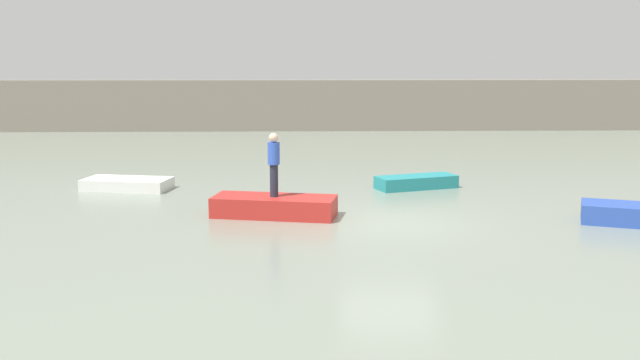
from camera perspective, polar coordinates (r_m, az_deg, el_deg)
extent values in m
plane|color=gray|center=(18.40, 5.67, -3.45)|extent=(120.00, 120.00, 0.00)
cube|color=gray|center=(41.82, 1.59, 6.05)|extent=(80.00, 1.20, 2.96)
cube|color=white|center=(23.76, -15.27, -0.30)|extent=(2.94, 1.77, 0.36)
cube|color=red|center=(19.06, -3.70, -2.13)|extent=(3.46, 1.87, 0.54)
cube|color=teal|center=(23.32, 7.76, -0.16)|extent=(2.81, 1.74, 0.41)
cylinder|color=#232838|center=(18.93, -3.73, -0.04)|extent=(0.22, 0.22, 0.87)
cylinder|color=blue|center=(18.82, -3.75, 2.16)|extent=(0.32, 0.32, 0.59)
sphere|color=beige|center=(18.77, -3.77, 3.43)|extent=(0.25, 0.25, 0.25)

